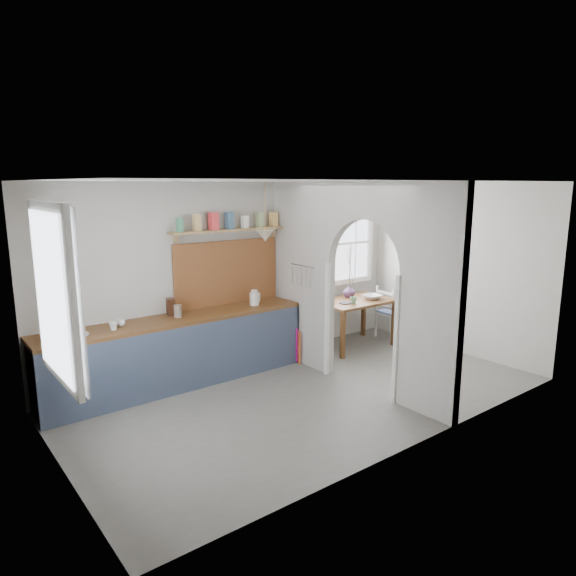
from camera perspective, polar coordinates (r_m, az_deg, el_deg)
floor at (r=6.52m, az=2.48°, el=-11.74°), size 5.80×3.20×0.01m
ceiling at (r=5.99m, az=2.70°, el=11.77°), size 5.80×3.20×0.01m
walls at (r=6.12m, az=2.59°, el=-0.49°), size 5.81×3.21×2.60m
partition at (r=6.60m, az=6.91°, el=1.65°), size 0.12×3.20×2.60m
kitchen_window at (r=4.76m, az=-24.73°, el=-0.70°), size 0.10×1.16×1.50m
nook_window at (r=8.41m, az=5.07°, el=4.81°), size 1.76×0.10×1.30m
counter at (r=6.83m, az=-12.17°, el=-6.80°), size 3.50×0.60×0.90m
sink at (r=6.26m, az=-23.02°, el=-5.00°), size 0.40×0.40×0.02m
backsplash at (r=7.26m, az=-6.74°, el=1.73°), size 1.65×0.03×0.90m
shelf at (r=7.10m, az=-6.51°, el=6.83°), size 1.75×0.20×0.21m
pendant_lamp at (r=7.02m, az=-2.55°, el=5.84°), size 0.26×0.26×0.16m
utensil_rail at (r=7.16m, az=1.65°, el=2.48°), size 0.02×0.50×0.02m
dining_table at (r=8.31m, az=7.33°, el=-3.89°), size 1.25×0.85×0.76m
chair_left at (r=7.69m, az=2.28°, el=-4.86°), size 0.46×0.46×0.82m
chair_right at (r=8.88m, az=11.47°, el=-2.60°), size 0.42×0.42×0.89m
kettle at (r=7.21m, az=-3.76°, el=-1.07°), size 0.18×0.14×0.21m
mug_a at (r=6.31m, az=-18.81°, el=-4.03°), size 0.13×0.13×0.09m
mug_b at (r=6.45m, az=-18.09°, el=-3.70°), size 0.14×0.14×0.08m
knife_block at (r=6.81m, az=-12.90°, el=-2.04°), size 0.13×0.16×0.22m
jar at (r=6.69m, az=-12.14°, el=-2.52°), size 0.13×0.13×0.16m
towel_magenta at (r=7.48m, az=1.00°, el=-6.39°), size 0.02×0.03×0.49m
towel_orange at (r=7.44m, az=1.28°, el=-6.68°), size 0.02×0.03×0.49m
bowl at (r=8.31m, az=9.32°, el=-0.98°), size 0.30×0.30×0.07m
table_cup at (r=7.95m, az=7.28°, el=-1.37°), size 0.13×0.13×0.10m
plate at (r=7.96m, az=6.35°, el=-1.65°), size 0.22×0.22×0.02m
vase at (r=8.39m, az=6.80°, el=-0.33°), size 0.22×0.22×0.20m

